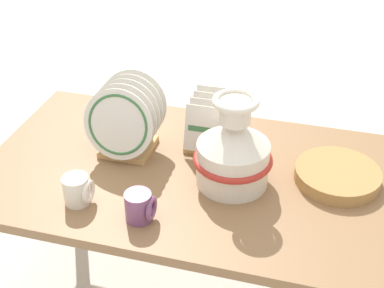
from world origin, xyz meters
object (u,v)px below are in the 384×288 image
at_px(dish_rack_round_plates, 125,122).
at_px(mug_plum_glaze, 140,207).
at_px(ceramic_vase, 233,150).
at_px(wicker_charger_stack, 337,175).
at_px(dish_rack_square_plates, 213,130).
at_px(mug_cream_glaze, 78,190).

relative_size(dish_rack_round_plates, mug_plum_glaze, 2.83).
relative_size(ceramic_vase, wicker_charger_stack, 1.12).
bearing_deg(ceramic_vase, dish_rack_square_plates, 119.55).
distance_m(dish_rack_round_plates, mug_cream_glaze, 0.32).
bearing_deg(ceramic_vase, wicker_charger_stack, 15.92).
bearing_deg(dish_rack_round_plates, mug_cream_glaze, -98.00).
distance_m(dish_rack_round_plates, dish_rack_square_plates, 0.31).
bearing_deg(mug_plum_glaze, dish_rack_square_plates, 75.84).
bearing_deg(ceramic_vase, dish_rack_round_plates, 168.63).
height_order(wicker_charger_stack, mug_cream_glaze, mug_cream_glaze).
xyz_separation_m(dish_rack_round_plates, dish_rack_square_plates, (0.28, 0.12, -0.06)).
height_order(wicker_charger_stack, mug_plum_glaze, mug_plum_glaze).
relative_size(dish_rack_round_plates, wicker_charger_stack, 0.95).
relative_size(wicker_charger_stack, mug_plum_glaze, 2.97).
height_order(dish_rack_round_plates, wicker_charger_stack, dish_rack_round_plates).
relative_size(dish_rack_square_plates, mug_cream_glaze, 2.09).
height_order(dish_rack_square_plates, mug_cream_glaze, dish_rack_square_plates).
xyz_separation_m(dish_rack_round_plates, wicker_charger_stack, (0.73, 0.02, -0.10)).
xyz_separation_m(ceramic_vase, wicker_charger_stack, (0.34, 0.10, -0.10)).
bearing_deg(mug_cream_glaze, ceramic_vase, 27.48).
bearing_deg(mug_plum_glaze, wicker_charger_stack, 31.78).
height_order(dish_rack_round_plates, mug_cream_glaze, dish_rack_round_plates).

